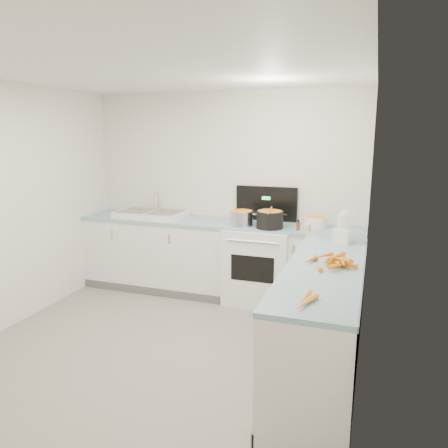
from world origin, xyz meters
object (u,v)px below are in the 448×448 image
(sink, at_px, (151,214))
(food_processor, at_px, (344,229))
(extract_bottle, at_px, (298,226))
(mixing_bowl, at_px, (315,222))
(stove, at_px, (260,263))
(steel_pot, at_px, (242,219))
(spice_jar, at_px, (309,228))
(black_pot, at_px, (270,220))

(sink, relative_size, food_processor, 2.71)
(extract_bottle, height_order, food_processor, food_processor)
(food_processor, bearing_deg, extract_bottle, 143.23)
(mixing_bowl, distance_m, food_processor, 0.70)
(stove, height_order, steel_pot, stove)
(steel_pot, bearing_deg, spice_jar, -4.94)
(sink, height_order, extract_bottle, sink)
(stove, bearing_deg, food_processor, -28.38)
(sink, distance_m, black_pot, 1.60)
(stove, xyz_separation_m, extract_bottle, (0.47, -0.15, 0.52))
(sink, relative_size, extract_bottle, 8.69)
(black_pot, bearing_deg, food_processor, -25.07)
(steel_pot, relative_size, extract_bottle, 2.73)
(stove, distance_m, extract_bottle, 0.71)
(steel_pot, height_order, extract_bottle, steel_pot)
(spice_jar, xyz_separation_m, food_processor, (0.39, -0.34, 0.10))
(stove, xyz_separation_m, spice_jar, (0.59, -0.19, 0.51))
(steel_pot, bearing_deg, food_processor, -19.07)
(mixing_bowl, height_order, spice_jar, mixing_bowl)
(spice_jar, distance_m, food_processor, 0.53)
(spice_jar, bearing_deg, stove, 161.86)
(black_pot, bearing_deg, spice_jar, -7.01)
(mixing_bowl, distance_m, extract_bottle, 0.27)
(steel_pot, bearing_deg, extract_bottle, -1.74)
(sink, distance_m, extract_bottle, 1.93)
(sink, distance_m, spice_jar, 2.05)
(steel_pot, xyz_separation_m, mixing_bowl, (0.81, 0.19, -0.02))
(stove, relative_size, black_pot, 4.48)
(spice_jar, relative_size, food_processor, 0.26)
(stove, relative_size, food_processor, 4.29)
(sink, xyz_separation_m, spice_jar, (2.04, -0.21, 0.00))
(sink, distance_m, mixing_bowl, 2.08)
(extract_bottle, bearing_deg, mixing_bowl, 53.83)
(stove, bearing_deg, spice_jar, -18.14)
(extract_bottle, bearing_deg, black_pot, 178.67)
(sink, xyz_separation_m, steel_pot, (1.26, -0.14, 0.04))
(mixing_bowl, bearing_deg, food_processor, -59.07)
(black_pot, bearing_deg, sink, 174.47)
(sink, bearing_deg, mixing_bowl, 1.45)
(stove, relative_size, mixing_bowl, 5.01)
(black_pot, bearing_deg, extract_bottle, -1.33)
(stove, distance_m, spice_jar, 0.80)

